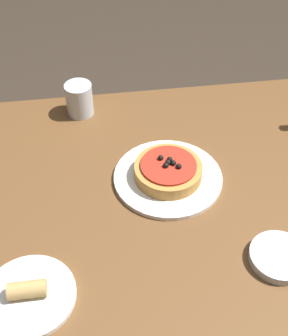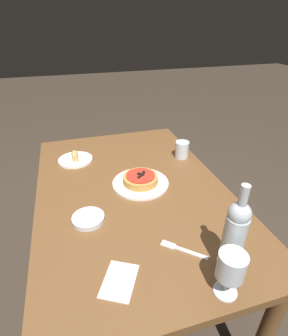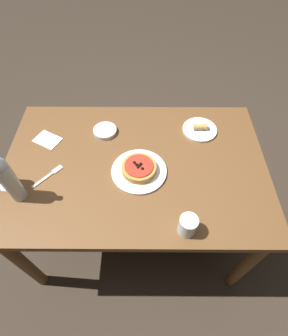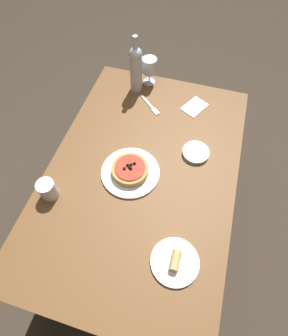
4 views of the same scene
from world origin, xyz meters
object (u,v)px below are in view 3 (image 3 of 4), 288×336
(water_cup, at_px, (188,225))
(side_plate, at_px, (200,129))
(fork, at_px, (50,175))
(dining_table, at_px, (135,175))
(wine_bottle, at_px, (8,178))
(side_bowl, at_px, (105,131))
(dinner_plate, at_px, (139,171))
(pizza, at_px, (139,168))

(water_cup, xyz_separation_m, side_plate, (-0.13, -0.59, -0.04))
(fork, bearing_deg, dining_table, -38.17)
(dining_table, height_order, wine_bottle, wine_bottle)
(side_bowl, bearing_deg, side_plate, -178.20)
(dining_table, relative_size, wine_bottle, 4.11)
(side_plate, bearing_deg, water_cup, 77.79)
(wine_bottle, bearing_deg, dinner_plate, -165.76)
(dinner_plate, bearing_deg, side_bowl, -54.61)
(pizza, height_order, fork, pizza)
(wine_bottle, height_order, fork, wine_bottle)
(pizza, bearing_deg, water_cup, 123.98)
(wine_bottle, distance_m, side_bowl, 0.55)
(water_cup, height_order, side_bowl, water_cup)
(dinner_plate, relative_size, fork, 1.94)
(pizza, relative_size, wine_bottle, 0.52)
(dinner_plate, relative_size, water_cup, 2.85)
(dinner_plate, xyz_separation_m, wine_bottle, (0.54, 0.14, 0.13))
(fork, distance_m, side_plate, 0.83)
(dining_table, bearing_deg, side_plate, -146.06)
(fork, bearing_deg, side_bowl, 2.37)
(side_bowl, bearing_deg, wine_bottle, 49.14)
(pizza, bearing_deg, wine_bottle, 14.23)
(wine_bottle, bearing_deg, pizza, -165.77)
(dinner_plate, relative_size, side_plate, 1.44)
(dinner_plate, distance_m, water_cup, 0.37)
(water_cup, xyz_separation_m, fork, (0.64, -0.28, -0.04))
(dinner_plate, height_order, water_cup, water_cup)
(water_cup, xyz_separation_m, side_bowl, (0.40, -0.57, -0.04))
(dining_table, height_order, side_plate, side_plate)
(water_cup, bearing_deg, wine_bottle, -12.40)
(pizza, distance_m, side_bowl, 0.33)
(pizza, distance_m, side_plate, 0.44)
(dinner_plate, distance_m, side_plate, 0.44)
(pizza, bearing_deg, dining_table, -65.03)
(dining_table, xyz_separation_m, side_bowl, (0.17, -0.22, 0.10))
(dining_table, height_order, fork, fork)
(water_cup, bearing_deg, dining_table, -57.16)
(pizza, height_order, side_plate, pizza)
(water_cup, bearing_deg, pizza, -56.02)
(dinner_plate, height_order, side_bowl, side_bowl)
(pizza, distance_m, wine_bottle, 0.57)
(dinner_plate, relative_size, wine_bottle, 0.84)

